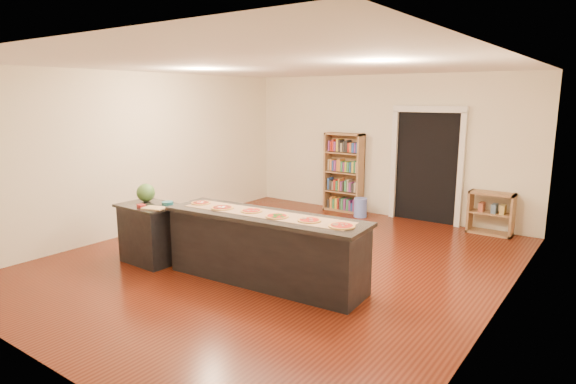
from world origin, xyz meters
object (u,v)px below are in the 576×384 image
Objects in this scene: bookshelf at (344,173)px; low_shelf at (491,213)px; watermelon at (146,193)px; kitchen_island at (265,248)px; waste_bin at (360,207)px; side_counter at (151,233)px.

low_shelf is (2.95, -0.01, -0.45)m from bookshelf.
low_shelf is 5.82m from watermelon.
kitchen_island is 10.29× the size of watermelon.
kitchen_island is 1.68× the size of bookshelf.
kitchen_island is 7.21× the size of waste_bin.
watermelon is (-0.90, -4.33, 0.17)m from bookshelf.
waste_bin is 1.43× the size of watermelon.
watermelon is at bearing -131.78° from low_shelf.
waste_bin is (0.54, -0.25, -0.63)m from bookshelf.
watermelon is (-1.44, -4.08, 0.80)m from waste_bin.
low_shelf is (3.67, 4.42, -0.06)m from side_counter.
kitchen_island is at bearing 6.97° from watermelon.
waste_bin is at bearing 74.94° from side_counter.
side_counter is 2.27× the size of waste_bin.
bookshelf is at bearing 155.43° from waste_bin.
side_counter is 1.16× the size of low_shelf.
kitchen_island is 3.17× the size of side_counter.
kitchen_island is at bearing -74.54° from bookshelf.
side_counter is at bearing -28.63° from watermelon.
watermelon reaches higher than side_counter.
low_shelf is at bearing 5.48° from waste_bin.
bookshelf is (0.71, 4.43, 0.39)m from side_counter.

